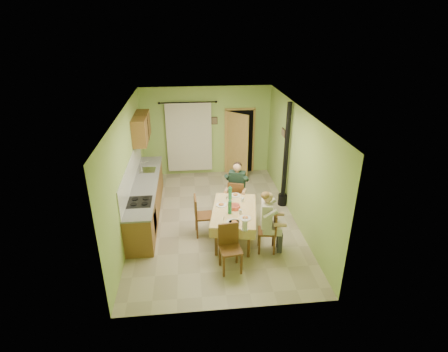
{
  "coord_description": "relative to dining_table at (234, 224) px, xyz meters",
  "views": [
    {
      "loc": [
        -0.55,
        -7.57,
        4.62
      ],
      "look_at": [
        0.25,
        0.1,
        1.15
      ],
      "focal_mm": 28.0,
      "sensor_mm": 36.0,
      "label": 1
    }
  ],
  "objects": [
    {
      "name": "chair_right",
      "position": [
        0.66,
        -0.52,
        -0.09
      ],
      "size": [
        0.43,
        0.43,
        0.93
      ],
      "rotation": [
        0.0,
        0.0,
        1.42
      ],
      "color": "brown",
      "rests_on": "ground"
    },
    {
      "name": "picture_right",
      "position": [
        1.59,
        2.07,
        1.47
      ],
      "size": [
        0.03,
        0.31,
        0.21
      ],
      "primitive_type": "cube",
      "color": "brown",
      "rests_on": "room_shell"
    },
    {
      "name": "floor",
      "position": [
        -0.38,
        0.87,
        -0.38
      ],
      "size": [
        4.0,
        6.0,
        0.01
      ],
      "primitive_type": "cube",
      "color": "tan",
      "rests_on": "ground"
    },
    {
      "name": "dining_table",
      "position": [
        0.0,
        0.0,
        0.0
      ],
      "size": [
        1.22,
        1.73,
        0.76
      ],
      "rotation": [
        0.0,
        0.0,
        -0.18
      ],
      "color": "#DDB879",
      "rests_on": "ground"
    },
    {
      "name": "man_far",
      "position": [
        0.21,
        1.1,
        0.5
      ],
      "size": [
        0.64,
        0.57,
        1.39
      ],
      "rotation": [
        0.0,
        0.0,
        -0.31
      ],
      "color": "#192D23",
      "rests_on": "chair_far"
    },
    {
      "name": "picture_back",
      "position": [
        -0.13,
        3.84,
        1.37
      ],
      "size": [
        0.19,
        0.03,
        0.23
      ],
      "primitive_type": "cube",
      "color": "black",
      "rests_on": "room_shell"
    },
    {
      "name": "kitchen_run",
      "position": [
        -2.08,
        1.27,
        0.1
      ],
      "size": [
        0.64,
        3.64,
        1.56
      ],
      "color": "brown",
      "rests_on": "ground"
    },
    {
      "name": "man_right",
      "position": [
        0.64,
        -0.51,
        0.5
      ],
      "size": [
        0.52,
        0.62,
        1.39
      ],
      "rotation": [
        0.0,
        0.0,
        1.42
      ],
      "color": "beige",
      "rests_on": "chair_right"
    },
    {
      "name": "room_shell",
      "position": [
        -0.38,
        0.87,
        1.44
      ],
      "size": [
        4.04,
        6.04,
        2.82
      ],
      "color": "#A5C967",
      "rests_on": "ground"
    },
    {
      "name": "upper_cabinets",
      "position": [
        -2.2,
        2.57,
        1.57
      ],
      "size": [
        0.35,
        1.4,
        0.7
      ],
      "primitive_type": "cube",
      "color": "brown",
      "rests_on": "room_shell"
    },
    {
      "name": "stove_flue",
      "position": [
        1.52,
        1.47,
        0.64
      ],
      "size": [
        0.24,
        0.24,
        2.8
      ],
      "color": "black",
      "rests_on": "ground"
    },
    {
      "name": "tableware",
      "position": [
        -0.0,
        -0.1,
        0.44
      ],
      "size": [
        0.7,
        1.68,
        0.33
      ],
      "color": "white",
      "rests_on": "dining_table"
    },
    {
      "name": "chair_left",
      "position": [
        -0.68,
        0.27,
        -0.09
      ],
      "size": [
        0.43,
        0.43,
        0.97
      ],
      "rotation": [
        0.0,
        0.0,
        -1.52
      ],
      "color": "brown",
      "rests_on": "ground"
    },
    {
      "name": "chair_near",
      "position": [
        -0.21,
        -1.06,
        -0.09
      ],
      "size": [
        0.46,
        0.46,
        0.97
      ],
      "rotation": [
        0.0,
        0.0,
        3.26
      ],
      "color": "brown",
      "rests_on": "ground"
    },
    {
      "name": "doorway",
      "position": [
        0.62,
        3.7,
        0.67
      ],
      "size": [
        0.96,
        0.62,
        2.15
      ],
      "color": "black",
      "rests_on": "ground"
    },
    {
      "name": "curtain",
      "position": [
        -0.93,
        3.77,
        0.88
      ],
      "size": [
        1.7,
        0.07,
        2.22
      ],
      "color": "black",
      "rests_on": "ground"
    },
    {
      "name": "chair_far",
      "position": [
        0.2,
        1.08,
        -0.09
      ],
      "size": [
        0.5,
        0.5,
        0.96
      ],
      "rotation": [
        0.0,
        0.0,
        -0.31
      ],
      "color": "brown",
      "rests_on": "ground"
    }
  ]
}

